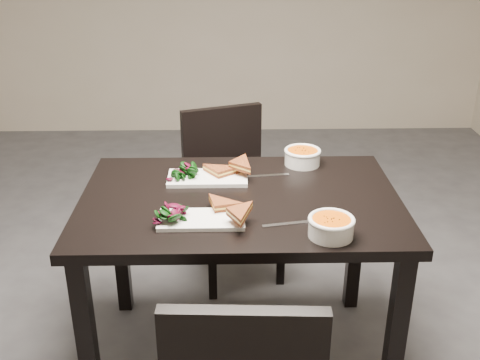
{
  "coord_description": "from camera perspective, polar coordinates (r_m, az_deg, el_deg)",
  "views": [
    {
      "loc": [
        0.31,
        -2.33,
        1.69
      ],
      "look_at": [
        0.35,
        -0.41,
        0.82
      ],
      "focal_mm": 42.68,
      "sensor_mm": 36.0,
      "label": 1
    }
  ],
  "objects": [
    {
      "name": "salad_far",
      "position": [
        2.28,
        -5.8,
        0.87
      ],
      "size": [
        0.1,
        0.09,
        0.04
      ],
      "primitive_type": null,
      "color": "black",
      "rests_on": "plate_far"
    },
    {
      "name": "chair_far",
      "position": [
        2.9,
        -1.06,
        -0.26
      ],
      "size": [
        0.53,
        0.53,
        0.85
      ],
      "rotation": [
        0.0,
        0.0,
        0.33
      ],
      "color": "black",
      "rests_on": "ground"
    },
    {
      "name": "sandwich_near",
      "position": [
        1.97,
        -1.99,
        -2.93
      ],
      "size": [
        0.17,
        0.14,
        0.05
      ],
      "primitive_type": null,
      "rotation": [
        0.0,
        0.0,
        0.22
      ],
      "color": "#96471F",
      "rests_on": "plate_near"
    },
    {
      "name": "salad_near",
      "position": [
        1.97,
        -6.82,
        -3.26
      ],
      "size": [
        0.09,
        0.08,
        0.04
      ],
      "primitive_type": null,
      "color": "black",
      "rests_on": "plate_near"
    },
    {
      "name": "ground",
      "position": [
        2.89,
        -7.31,
        -11.62
      ],
      "size": [
        5.0,
        5.0,
        0.0
      ],
      "primitive_type": "plane",
      "color": "#47474C",
      "rests_on": "ground"
    },
    {
      "name": "soup_bowl_far",
      "position": [
        2.43,
        6.26,
        2.42
      ],
      "size": [
        0.16,
        0.16,
        0.07
      ],
      "color": "white",
      "rests_on": "table"
    },
    {
      "name": "cutlery_far",
      "position": [
        2.32,
        2.73,
        0.45
      ],
      "size": [
        0.18,
        0.04,
        0.0
      ],
      "primitive_type": "cube",
      "rotation": [
        0.0,
        0.0,
        0.13
      ],
      "color": "silver",
      "rests_on": "table"
    },
    {
      "name": "cutlery_near",
      "position": [
        1.96,
        4.81,
        -4.39
      ],
      "size": [
        0.18,
        0.05,
        0.0
      ],
      "primitive_type": "cube",
      "rotation": [
        0.0,
        0.0,
        0.19
      ],
      "color": "silver",
      "rests_on": "table"
    },
    {
      "name": "sandwich_far",
      "position": [
        2.25,
        -1.65,
        0.85
      ],
      "size": [
        0.2,
        0.19,
        0.05
      ],
      "primitive_type": null,
      "rotation": [
        0.0,
        0.0,
        0.63
      ],
      "color": "#96471F",
      "rests_on": "plate_far"
    },
    {
      "name": "table",
      "position": [
        2.19,
        -0.0,
        -4.03
      ],
      "size": [
        1.2,
        0.8,
        0.75
      ],
      "color": "black",
      "rests_on": "ground"
    },
    {
      "name": "plate_near",
      "position": [
        1.97,
        -3.87,
        -3.96
      ],
      "size": [
        0.3,
        0.15,
        0.01
      ],
      "primitive_type": "cube",
      "color": "white",
      "rests_on": "table"
    },
    {
      "name": "plate_far",
      "position": [
        2.28,
        -3.27,
        0.21
      ],
      "size": [
        0.32,
        0.16,
        0.02
      ],
      "primitive_type": "cube",
      "color": "white",
      "rests_on": "table"
    },
    {
      "name": "soup_bowl_near",
      "position": [
        1.89,
        9.1,
        -4.53
      ],
      "size": [
        0.15,
        0.15,
        0.07
      ],
      "color": "white",
      "rests_on": "table"
    }
  ]
}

